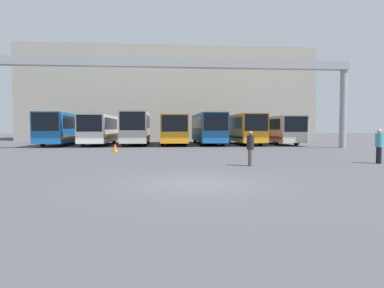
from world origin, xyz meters
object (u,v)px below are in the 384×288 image
at_px(bus_slot_4, 208,127).
at_px(bus_slot_5, 244,127).
at_px(bus_slot_1, 100,128).
at_px(bus_slot_6, 276,128).
at_px(bus_slot_3, 173,128).
at_px(bus_slot_2, 137,126).
at_px(pedestrian_near_center, 379,145).
at_px(bus_slot_0, 65,127).
at_px(pedestrian_near_left, 250,147).
at_px(traffic_cone, 115,148).

relative_size(bus_slot_4, bus_slot_5, 1.13).
bearing_deg(bus_slot_1, bus_slot_6, 1.91).
distance_m(bus_slot_1, bus_slot_4, 11.38).
distance_m(bus_slot_3, bus_slot_5, 7.59).
bearing_deg(bus_slot_2, pedestrian_near_center, -55.92).
bearing_deg(bus_slot_2, bus_slot_3, 4.49).
height_order(bus_slot_0, pedestrian_near_left, bus_slot_0).
bearing_deg(traffic_cone, pedestrian_near_left, -52.96).
relative_size(bus_slot_1, bus_slot_4, 0.90).
bearing_deg(bus_slot_3, bus_slot_6, 1.71).
height_order(pedestrian_near_left, pedestrian_near_center, pedestrian_near_center).
bearing_deg(pedestrian_near_left, bus_slot_3, 13.64).
xyz_separation_m(bus_slot_1, bus_slot_5, (15.15, -0.12, 0.06)).
relative_size(bus_slot_0, bus_slot_1, 1.17).
bearing_deg(bus_slot_5, bus_slot_0, 176.98).
relative_size(bus_slot_1, bus_slot_3, 0.95).
bearing_deg(bus_slot_5, bus_slot_3, 176.88).
height_order(bus_slot_0, bus_slot_6, bus_slot_0).
height_order(bus_slot_1, bus_slot_4, bus_slot_4).
distance_m(pedestrian_near_center, traffic_cone, 17.24).
xyz_separation_m(bus_slot_2, pedestrian_near_center, (13.48, -19.93, -0.99)).
height_order(bus_slot_0, traffic_cone, bus_slot_0).
bearing_deg(bus_slot_3, bus_slot_4, 3.76).
bearing_deg(bus_slot_1, bus_slot_2, -0.09).
bearing_deg(bus_slot_1, bus_slot_3, 2.20).
bearing_deg(pedestrian_near_center, traffic_cone, 67.09).
xyz_separation_m(bus_slot_1, bus_slot_3, (7.58, 0.29, -0.00)).
bearing_deg(bus_slot_3, bus_slot_0, 177.04).
height_order(bus_slot_2, bus_slot_4, bus_slot_2).
height_order(bus_slot_1, pedestrian_near_center, bus_slot_1).
height_order(bus_slot_4, pedestrian_near_center, bus_slot_4).
relative_size(bus_slot_6, traffic_cone, 18.65).
bearing_deg(bus_slot_0, bus_slot_3, -2.96).
bearing_deg(pedestrian_near_center, bus_slot_6, 6.19).
relative_size(bus_slot_3, bus_slot_6, 0.94).
bearing_deg(bus_slot_3, pedestrian_near_center, -64.39).
xyz_separation_m(bus_slot_1, traffic_cone, (2.95, -10.37, -1.45)).
xyz_separation_m(bus_slot_2, bus_slot_6, (15.15, 0.64, -0.21)).
distance_m(bus_slot_1, traffic_cone, 10.88).
bearing_deg(traffic_cone, bus_slot_4, 52.35).
xyz_separation_m(bus_slot_0, pedestrian_near_left, (14.34, -21.34, -0.99)).
height_order(bus_slot_6, traffic_cone, bus_slot_6).
height_order(bus_slot_4, traffic_cone, bus_slot_4).
bearing_deg(pedestrian_near_left, bus_slot_2, 23.77).
distance_m(pedestrian_near_left, traffic_cone, 12.65).
distance_m(bus_slot_0, bus_slot_1, 3.89).
distance_m(bus_slot_2, bus_slot_4, 7.60).
bearing_deg(bus_slot_2, bus_slot_5, -0.58).
xyz_separation_m(bus_slot_4, pedestrian_near_left, (-0.81, -21.00, -0.99)).
bearing_deg(bus_slot_6, bus_slot_2, -177.60).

